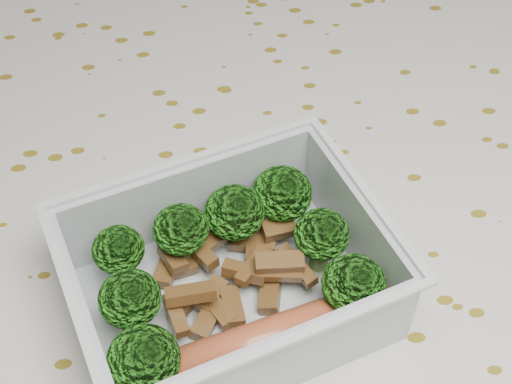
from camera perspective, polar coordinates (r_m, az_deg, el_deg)
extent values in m
cube|color=brown|center=(0.45, -0.33, -5.12)|extent=(1.40, 0.90, 0.04)
cube|color=silver|center=(0.43, -0.34, -3.32)|extent=(1.46, 0.96, 0.01)
cube|color=silver|center=(0.40, -2.03, -8.76)|extent=(0.18, 0.16, 0.00)
cube|color=silver|center=(0.41, -5.28, -0.50)|extent=(0.15, 0.05, 0.05)
cube|color=silver|center=(0.35, 1.65, -13.60)|extent=(0.15, 0.05, 0.05)
cube|color=silver|center=(0.39, 7.89, -2.78)|extent=(0.04, 0.11, 0.05)
cube|color=silver|center=(0.37, -13.15, -10.39)|extent=(0.04, 0.11, 0.05)
cube|color=silver|center=(0.39, -5.76, 2.45)|extent=(0.16, 0.05, 0.00)
cube|color=silver|center=(0.32, 2.07, -12.00)|extent=(0.16, 0.05, 0.00)
cube|color=silver|center=(0.38, 8.84, -0.07)|extent=(0.04, 0.11, 0.00)
cube|color=silver|center=(0.34, -14.57, -8.33)|extent=(0.04, 0.11, 0.00)
cylinder|color=#608C3F|center=(0.40, -10.55, -6.21)|extent=(0.01, 0.01, 0.02)
ellipsoid|color=#2C911B|center=(0.38, -10.96, -4.54)|extent=(0.03, 0.03, 0.02)
cylinder|color=#608C3F|center=(0.40, -5.82, -4.70)|extent=(0.01, 0.01, 0.02)
ellipsoid|color=#2C911B|center=(0.39, -6.04, -2.99)|extent=(0.03, 0.03, 0.03)
cylinder|color=#608C3F|center=(0.41, -1.67, -3.38)|extent=(0.01, 0.01, 0.02)
ellipsoid|color=#2C911B|center=(0.39, -1.74, -1.64)|extent=(0.03, 0.03, 0.03)
cylinder|color=#608C3F|center=(0.42, 2.03, -1.88)|extent=(0.01, 0.01, 0.02)
ellipsoid|color=#2C911B|center=(0.40, 2.10, -0.11)|extent=(0.03, 0.03, 0.03)
cylinder|color=#608C3F|center=(0.38, -9.67, -9.98)|extent=(0.01, 0.01, 0.02)
ellipsoid|color=#2C911B|center=(0.37, -10.07, -8.39)|extent=(0.03, 0.03, 0.03)
cylinder|color=#608C3F|center=(0.40, 5.08, -5.09)|extent=(0.01, 0.01, 0.02)
ellipsoid|color=#2C911B|center=(0.39, 5.28, -3.38)|extent=(0.03, 0.03, 0.03)
cylinder|color=#608C3F|center=(0.37, -8.60, -14.54)|extent=(0.01, 0.01, 0.01)
ellipsoid|color=#2C911B|center=(0.35, -8.97, -13.09)|extent=(0.04, 0.04, 0.03)
cylinder|color=#608C3F|center=(0.39, 7.53, -8.94)|extent=(0.01, 0.01, 0.02)
ellipsoid|color=#2C911B|center=(0.37, 7.83, -7.32)|extent=(0.03, 0.03, 0.03)
cube|color=brown|center=(0.38, -1.96, -9.11)|extent=(0.01, 0.02, 0.01)
cube|color=brown|center=(0.38, -2.86, -9.65)|extent=(0.02, 0.02, 0.01)
cube|color=brown|center=(0.39, -6.68, -5.23)|extent=(0.02, 0.02, 0.01)
cube|color=brown|center=(0.41, -0.32, -4.14)|extent=(0.03, 0.01, 0.01)
cube|color=brown|center=(0.39, -0.95, -6.42)|extent=(0.03, 0.02, 0.01)
cube|color=brown|center=(0.41, -0.24, -4.13)|extent=(0.01, 0.03, 0.01)
cube|color=brown|center=(0.39, -3.66, -8.17)|extent=(0.02, 0.02, 0.01)
cube|color=brown|center=(0.40, 0.71, -5.30)|extent=(0.02, 0.03, 0.01)
cube|color=brown|center=(0.39, 1.14, -8.12)|extent=(0.02, 0.02, 0.01)
cube|color=brown|center=(0.40, -4.39, -4.91)|extent=(0.02, 0.02, 0.01)
cube|color=brown|center=(0.40, -2.85, -3.44)|extent=(0.03, 0.02, 0.01)
cube|color=brown|center=(0.40, 1.82, -2.95)|extent=(0.02, 0.01, 0.01)
cube|color=brown|center=(0.38, -5.84, -9.16)|extent=(0.02, 0.02, 0.01)
cube|color=brown|center=(0.39, 1.85, -6.42)|extent=(0.03, 0.01, 0.01)
cube|color=brown|center=(0.37, -5.25, -8.11)|extent=(0.03, 0.01, 0.01)
cube|color=brown|center=(0.39, -0.32, -5.96)|extent=(0.02, 0.02, 0.01)
cube|color=brown|center=(0.40, -7.16, -6.19)|extent=(0.02, 0.02, 0.01)
cube|color=brown|center=(0.38, 1.91, -5.62)|extent=(0.03, 0.01, 0.01)
cube|color=brown|center=(0.38, -4.07, -10.46)|extent=(0.02, 0.02, 0.01)
cube|color=brown|center=(0.40, -6.19, -6.15)|extent=(0.02, 0.01, 0.01)
cube|color=brown|center=(0.38, -6.43, -9.76)|extent=(0.01, 0.03, 0.01)
cube|color=brown|center=(0.39, 3.30, -5.88)|extent=(0.02, 0.03, 0.01)
cylinder|color=#B44F2E|center=(0.37, 0.65, -11.73)|extent=(0.12, 0.05, 0.02)
sphere|color=#B44F2E|center=(0.38, 9.02, -8.77)|extent=(0.02, 0.02, 0.02)
sphere|color=#B44F2E|center=(0.36, -8.42, -14.59)|extent=(0.02, 0.02, 0.02)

